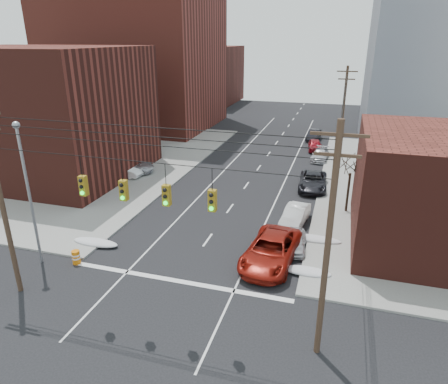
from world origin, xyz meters
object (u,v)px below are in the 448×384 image
Objects in this scene: red_pickup at (271,250)px; lot_car_d at (123,152)px; parked_car_e at (315,145)px; lot_car_a at (124,170)px; parked_car_a at (295,241)px; parked_car_c at (313,181)px; parked_car_f at (314,135)px; construction_barrel at (76,257)px; lot_car_b at (131,166)px; parked_car_d at (320,155)px; lot_car_c at (88,160)px; parked_car_b at (295,216)px.

lot_car_d is (-21.67, 18.77, -0.10)m from red_pickup.
lot_car_a is at bearing -144.34° from parked_car_e.
parked_car_a is 0.88× the size of lot_car_a.
parked_car_f is (-1.60, 20.18, -0.04)m from parked_car_c.
parked_car_e reaches higher than construction_barrel.
parked_car_a is at bearing 65.30° from red_pickup.
lot_car_b is (-17.83, 13.75, -0.04)m from red_pickup.
red_pickup is at bearing -135.57° from lot_car_b.
lot_car_a is at bearing -142.94° from parked_car_d.
lot_car_b is (0.09, 1.33, 0.05)m from lot_car_a.
lot_car_a is 17.18m from construction_barrel.
lot_car_c is (-23.25, -20.66, 0.17)m from parked_car_f.
parked_car_b is at bearing 88.37° from red_pickup.
parked_car_a is 0.93× the size of lot_car_d.
parked_car_c is 23.45m from lot_car_d.
red_pickup reaches higher than construction_barrel.
red_pickup is 7.04× the size of construction_barrel.
parked_car_f is at bearing 103.41° from parked_car_d.
parked_car_a is 22.33m from lot_car_b.
lot_car_b reaches higher than lot_car_d.
lot_car_b reaches higher than parked_car_f.
parked_car_b is 25.72m from lot_car_d.
parked_car_e is at bearing -63.32° from lot_car_d.
parked_car_a is at bearing -111.98° from lot_car_a.
parked_car_f is at bearing 91.96° from parked_car_c.
parked_car_c reaches higher than parked_car_b.
lot_car_b is 18.41m from construction_barrel.
parked_car_f is at bearing 98.71° from parked_car_b.
lot_car_b is (-17.65, -21.13, 0.13)m from parked_car_f.
lot_car_c is at bearing 178.51° from parked_car_c.
parked_car_c reaches higher than lot_car_a.
parked_car_c is 1.35× the size of parked_car_e.
parked_car_f is at bearing 72.78° from construction_barrel.
parked_car_c reaches higher than lot_car_d.
parked_car_e is 1.02× the size of lot_car_a.
red_pickup is 29.11m from parked_car_e.
construction_barrel is at bearing -111.04° from parked_car_d.
parked_car_d is 31.65m from construction_barrel.
lot_car_d is (-22.13, -10.33, 0.10)m from parked_car_e.
lot_car_d is at bearing 29.46° from lot_car_b.
parked_car_c is (0.65, 8.50, 0.03)m from parked_car_b.
parked_car_b is 16.31m from construction_barrel.
lot_car_d reaches higher than parked_car_e.
parked_car_b is (0.77, 6.19, -0.16)m from red_pickup.
parked_car_f is 4.83× the size of construction_barrel.
parked_car_c is (0.12, 12.44, 0.17)m from parked_car_a.
parked_car_c is at bearing -85.65° from parked_car_d.
lot_car_d is (-23.09, 4.08, 0.03)m from parked_car_c.
parked_car_c is 10.15m from parked_car_d.
parked_car_a is 3.98m from parked_car_b.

